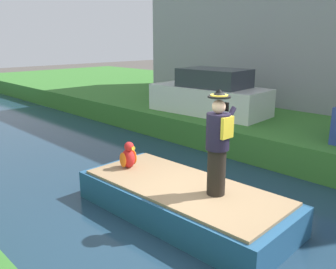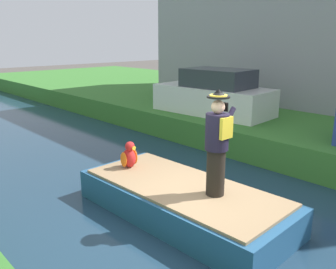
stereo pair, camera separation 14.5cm
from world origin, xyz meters
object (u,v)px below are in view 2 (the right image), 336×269
Objects in this scene: person_pirate at (217,144)px; parrot_plush at (129,156)px; boat at (182,200)px; parked_car_white at (214,95)px.

person_pirate is 3.25× the size of parrot_plush.
parrot_plush reaches higher than boat.
parrot_plush is at bearing 95.51° from boat.
parrot_plush is 5.40m from parked_car_white.
parrot_plush is (-0.27, 2.12, -0.68)m from person_pirate.
boat is 6.03m from parked_car_white.
boat is 1.56m from parrot_plush.
person_pirate reaches higher than parrot_plush.
boat is 1.03× the size of parked_car_white.
person_pirate reaches higher than boat.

